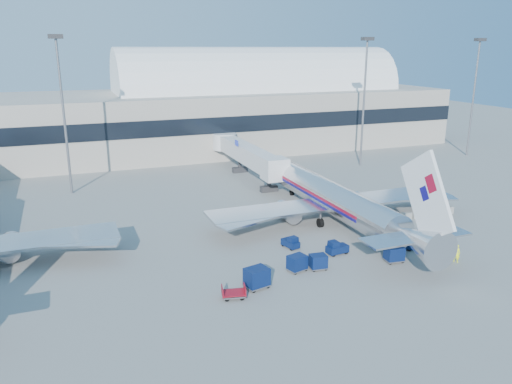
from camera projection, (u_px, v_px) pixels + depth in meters
name	position (u px, v px, depth m)	size (l,w,h in m)	color
ground	(275.00, 246.00, 54.37)	(260.00, 260.00, 0.00)	gray
terminal	(98.00, 118.00, 97.63)	(170.00, 28.15, 21.00)	#B2AA9E
airliner_main	(336.00, 199.00, 61.08)	(32.00, 37.26, 12.07)	silver
jetbridge_near	(244.00, 153.00, 83.51)	(4.40, 27.50, 6.25)	silver
mast_west	(61.00, 92.00, 70.14)	(2.00, 1.20, 22.60)	slate
mast_east	(365.00, 83.00, 87.58)	(2.00, 1.20, 22.60)	slate
mast_far_east	(475.00, 80.00, 96.30)	(2.00, 1.20, 22.60)	slate
barrier_near	(401.00, 217.00, 62.32)	(3.00, 0.55, 0.90)	#9E9E96
barrier_mid	(423.00, 214.00, 63.47)	(3.00, 0.55, 0.90)	#9E9E96
barrier_far	(443.00, 211.00, 64.62)	(3.00, 0.55, 0.90)	#9E9E96
tug_lead	(337.00, 248.00, 52.08)	(2.39, 1.37, 1.49)	#091843
tug_right	(403.00, 242.00, 53.63)	(2.28, 2.48, 1.47)	#091843
tug_left	(291.00, 242.00, 53.69)	(1.51, 2.27, 1.36)	#091843
cart_train_a	(318.00, 262.00, 48.48)	(1.79, 1.44, 1.47)	#091843
cart_train_b	(297.00, 263.00, 48.07)	(2.09, 1.79, 1.58)	#091843
cart_train_c	(257.00, 277.00, 44.64)	(2.44, 2.06, 1.88)	#091843
cart_solo_near	(394.00, 254.00, 50.15)	(1.99, 1.60, 1.62)	#091843
cart_solo_far	(431.00, 234.00, 55.25)	(1.89, 1.45, 1.66)	#091843
cart_open_red	(234.00, 294.00, 42.96)	(2.29, 1.83, 0.55)	slate
ramp_worker	(456.00, 253.00, 50.06)	(0.69, 0.45, 1.90)	#E8FA1A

